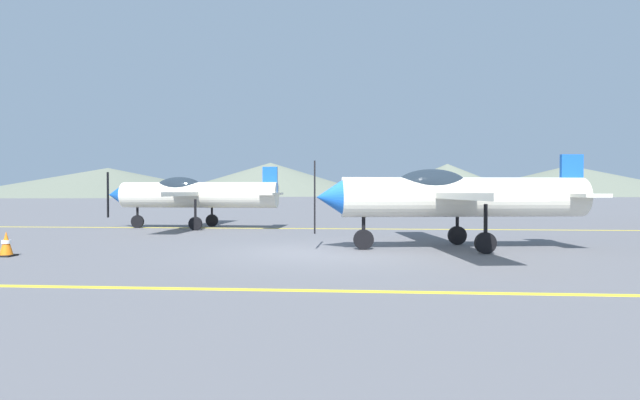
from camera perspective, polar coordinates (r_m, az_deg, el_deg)
ground_plane at (r=12.69m, az=-0.09°, el=-5.92°), size 400.00×400.00×0.00m
apron_line_near at (r=7.82m, az=-2.96°, el=-10.26°), size 80.00×0.16×0.01m
apron_line_far at (r=20.29m, az=1.59°, el=-3.29°), size 80.00×0.16×0.01m
airplane_near at (r=13.63m, az=14.93°, el=0.49°), size 7.34×8.41×2.51m
airplane_mid at (r=21.16m, az=-14.31°, el=0.68°), size 7.25×8.36×2.51m
traffic_cone_front at (r=13.88m, az=-32.19°, el=-4.29°), size 0.36×0.36×0.59m
hill_left at (r=156.50m, az=-23.02°, el=1.89°), size 80.91×80.91×8.18m
hill_centerleft at (r=166.73m, az=-5.66°, el=2.38°), size 71.92×71.92×10.92m
hill_centerright at (r=173.67m, az=14.32°, el=2.26°), size 51.06×51.06×10.69m
hill_right at (r=182.35m, az=26.53°, el=1.99°), size 80.06×80.06×9.81m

